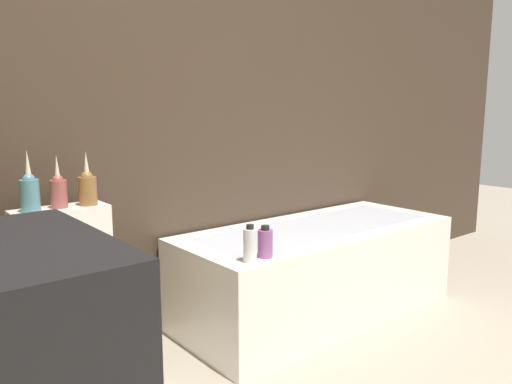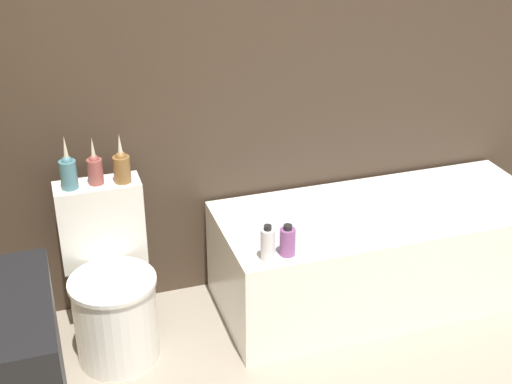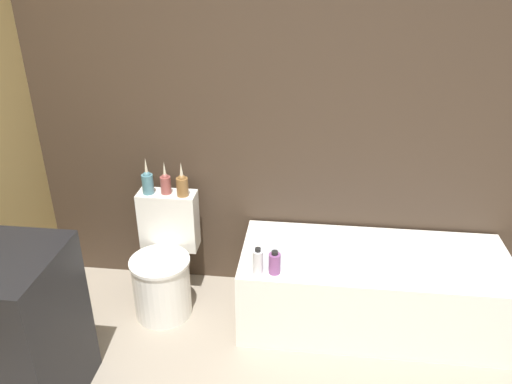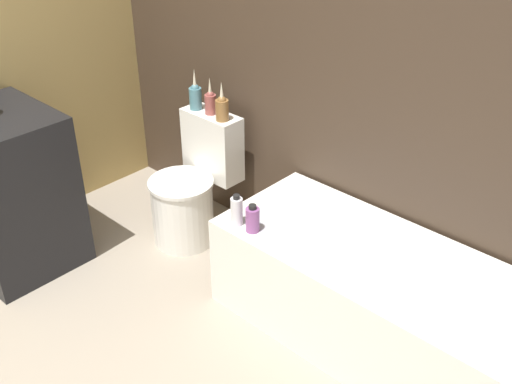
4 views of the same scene
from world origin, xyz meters
The scene contains 8 objects.
wall_back_tiled centered at (0.00, 2.16, 1.30)m, with size 6.40×0.06×2.60m.
bathtub centered at (0.73, 1.78, 0.25)m, with size 1.59×0.66×0.49m.
toilet centered at (-0.58, 1.79, 0.31)m, with size 0.38×0.52×0.74m.
vase_gold centered at (-0.69, 1.95, 0.82)m, with size 0.07×0.07×0.24m.
vase_silver centered at (-0.58, 1.96, 0.81)m, with size 0.07×0.07×0.21m.
vase_bronze centered at (-0.47, 1.94, 0.81)m, with size 0.07×0.07×0.22m.
shampoo_bottle_tall centered at (0.05, 1.52, 0.57)m, with size 0.06×0.06×0.16m.
shampoo_bottle_short centered at (0.14, 1.54, 0.56)m, with size 0.07×0.07×0.14m.
Camera 1 is at (-1.21, -0.06, 1.14)m, focal length 35.00 mm.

